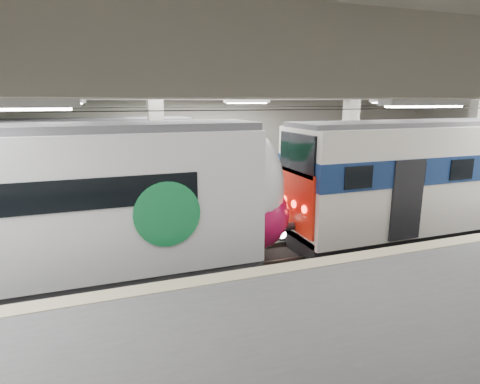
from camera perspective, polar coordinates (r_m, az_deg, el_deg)
name	(u,v)px	position (r m, az deg, el deg)	size (l,w,h in m)	color
station_hall	(297,167)	(10.89, 8.10, 3.61)	(36.00, 24.00, 5.75)	black
modern_emu	(74,209)	(11.57, -22.56, -2.20)	(13.60, 2.81, 4.40)	white
older_rer	(447,175)	(16.93, 27.41, 2.17)	(12.90, 2.85, 4.28)	silver
far_train	(13,176)	(17.18, -29.58, 1.98)	(13.40, 2.84, 4.30)	white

